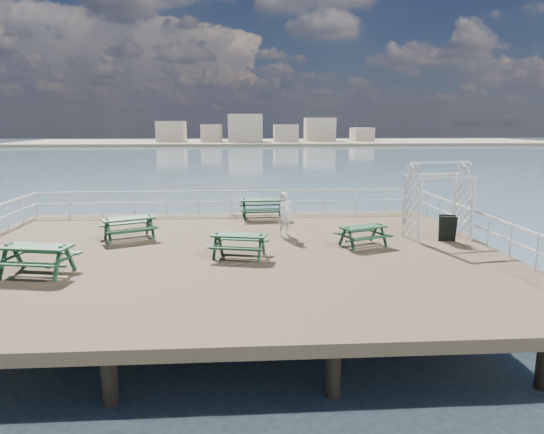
% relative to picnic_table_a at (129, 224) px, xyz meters
% --- Properties ---
extents(ground, '(18.00, 14.00, 0.30)m').
position_rel_picnic_table_a_xyz_m(ground, '(3.63, -2.00, -0.72)').
color(ground, brown).
rests_on(ground, ground).
extents(sea_backdrop, '(300.00, 300.00, 9.20)m').
position_rel_picnic_table_a_xyz_m(sea_backdrop, '(16.17, 132.06, -1.08)').
color(sea_backdrop, '#3D5566').
rests_on(sea_backdrop, ground).
extents(railing, '(17.77, 13.76, 1.10)m').
position_rel_picnic_table_a_xyz_m(railing, '(3.56, 0.56, 0.30)').
color(railing, silver).
rests_on(railing, ground).
extents(picnic_table_a, '(2.29, 2.12, 0.89)m').
position_rel_picnic_table_a_xyz_m(picnic_table_a, '(0.00, 0.00, 0.00)').
color(picnic_table_a, '#163E23').
rests_on(picnic_table_a, ground).
extents(picnic_table_b, '(2.08, 1.72, 0.97)m').
position_rel_picnic_table_a_xyz_m(picnic_table_b, '(5.05, 3.60, 0.05)').
color(picnic_table_b, '#163E23').
rests_on(picnic_table_b, ground).
extents(picnic_table_c, '(1.95, 1.78, 0.78)m').
position_rel_picnic_table_a_xyz_m(picnic_table_c, '(8.27, -1.55, -0.07)').
color(picnic_table_c, '#163E23').
rests_on(picnic_table_c, ground).
extents(picnic_table_d, '(2.17, 1.88, 0.93)m').
position_rel_picnic_table_a_xyz_m(picnic_table_d, '(-1.61, -4.14, 0.03)').
color(picnic_table_d, '#163E23').
rests_on(picnic_table_d, ground).
extents(picnic_table_e, '(1.97, 1.73, 0.83)m').
position_rel_picnic_table_a_xyz_m(picnic_table_e, '(4.02, -2.69, -0.04)').
color(picnic_table_e, '#163E23').
rests_on(picnic_table_e, ground).
extents(trellis_arbor, '(2.42, 1.53, 2.81)m').
position_rel_picnic_table_a_xyz_m(trellis_arbor, '(11.23, -0.62, 0.68)').
color(trellis_arbor, silver).
rests_on(trellis_arbor, ground).
extents(sandwich_board, '(0.67, 0.56, 0.95)m').
position_rel_picnic_table_a_xyz_m(sandwich_board, '(11.43, -1.11, -0.11)').
color(sandwich_board, black).
rests_on(sandwich_board, ground).
extents(person, '(0.72, 0.67, 1.65)m').
position_rel_picnic_table_a_xyz_m(person, '(5.72, 0.08, 0.26)').
color(person, white).
rests_on(person, ground).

